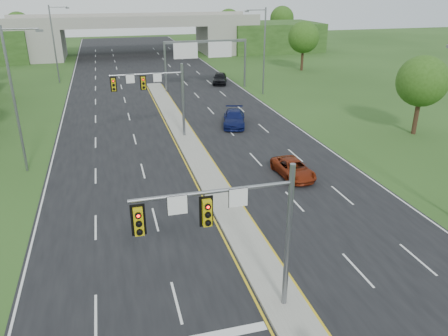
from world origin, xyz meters
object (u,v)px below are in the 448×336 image
(signal_mast_far, at_px, (158,90))
(car_far_c, at_px, (220,78))
(sign_gantry, at_px, (205,51))
(car_far_a, at_px, (293,169))
(overpass, at_px, (135,38))
(signal_mast_near, at_px, (238,223))
(car_far_b, at_px, (234,118))

(signal_mast_far, xyz_separation_m, car_far_c, (11.86, 23.03, -3.89))
(sign_gantry, height_order, car_far_a, sign_gantry)
(signal_mast_far, height_order, car_far_a, signal_mast_far)
(sign_gantry, distance_m, car_far_a, 31.83)
(sign_gantry, bearing_deg, car_far_c, 46.23)
(overpass, bearing_deg, car_far_c, -73.33)
(car_far_a, distance_m, car_far_c, 34.69)
(signal_mast_near, distance_m, car_far_b, 28.73)
(signal_mast_far, bearing_deg, car_far_b, 16.32)
(signal_mast_near, xyz_separation_m, car_far_c, (11.86, 48.03, -3.89))
(signal_mast_near, bearing_deg, car_far_c, 76.13)
(car_far_b, bearing_deg, signal_mast_near, -89.50)
(sign_gantry, height_order, car_far_b, sign_gantry)
(sign_gantry, xyz_separation_m, car_far_a, (-0.39, -31.50, -4.58))
(signal_mast_near, height_order, signal_mast_far, same)
(signal_mast_far, bearing_deg, car_far_a, -53.36)
(car_far_a, relative_size, car_far_b, 0.87)
(sign_gantry, bearing_deg, signal_mast_near, -101.25)
(signal_mast_far, xyz_separation_m, sign_gantry, (8.95, 19.99, 0.51))
(car_far_a, height_order, car_far_b, car_far_b)
(sign_gantry, distance_m, car_far_c, 6.09)
(signal_mast_near, relative_size, sign_gantry, 0.60)
(signal_mast_near, bearing_deg, car_far_b, 73.78)
(signal_mast_far, distance_m, overpass, 55.13)
(car_far_a, distance_m, car_far_b, 13.84)
(car_far_a, bearing_deg, overpass, 92.97)
(signal_mast_far, bearing_deg, signal_mast_near, -90.00)
(car_far_c, bearing_deg, signal_mast_far, -100.13)
(signal_mast_far, distance_m, car_far_c, 26.20)
(car_far_b, height_order, car_far_c, car_far_c)
(signal_mast_near, bearing_deg, overpass, 88.38)
(signal_mast_near, relative_size, overpass, 0.09)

